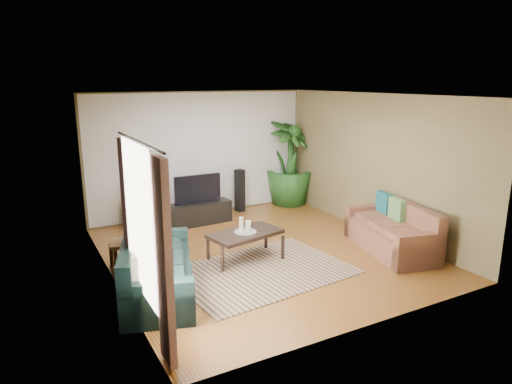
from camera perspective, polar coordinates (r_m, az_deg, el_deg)
floor at (r=8.05m, az=0.68°, el=-7.57°), size 5.50×5.50×0.00m
ceiling at (r=7.49m, az=0.74°, el=12.00°), size 5.50×5.50×0.00m
wall_back at (r=10.11m, az=-6.92°, el=4.73°), size 5.00×0.00×5.00m
wall_front at (r=5.50m, az=14.81°, el=-3.51°), size 5.00×0.00×5.00m
wall_left at (r=6.83m, az=-17.93°, el=-0.33°), size 0.00×5.50×5.50m
wall_right at (r=9.12m, az=14.59°, el=3.37°), size 0.00×5.50×5.50m
backwall_panel at (r=10.10m, az=-6.90°, el=4.72°), size 4.90×0.00×4.90m
window_pane at (r=5.31m, az=-14.47°, el=-3.55°), size 0.00×1.80×1.80m
curtain_near at (r=4.73m, az=-11.41°, el=-8.84°), size 0.08×0.35×2.20m
curtain_far at (r=6.10m, az=-15.62°, el=-3.82°), size 0.08×0.35×2.20m
curtain_rod at (r=5.13m, az=-14.54°, el=6.15°), size 0.03×1.90×0.03m
sofa_left at (r=6.64m, az=-12.12°, el=-8.78°), size 1.51×2.31×0.85m
sofa_right at (r=8.34m, az=16.50°, el=-4.29°), size 1.27×2.04×0.85m
area_rug at (r=7.30m, az=0.71°, el=-9.86°), size 2.86×2.16×0.01m
coffee_table at (r=7.67m, az=-1.32°, el=-6.75°), size 1.30×0.88×0.49m
candle_tray at (r=7.59m, az=-1.33°, el=-4.97°), size 0.37×0.37×0.02m
candle_tall at (r=7.55m, az=-1.85°, el=-4.06°), size 0.08×0.08×0.24m
candle_mid at (r=7.54m, az=-0.93°, el=-4.29°), size 0.08×0.08×0.18m
candle_short at (r=7.64m, az=-1.07°, el=-4.17°), size 0.08×0.08×0.15m
tv_stand at (r=9.59m, az=-7.17°, el=-2.67°), size 1.38×0.47×0.45m
television at (r=9.48m, az=-7.31°, el=0.40°), size 1.00×0.05×0.59m
speaker_left at (r=9.24m, az=-13.67°, el=-1.63°), size 0.20×0.22×1.07m
speaker_right at (r=10.39m, az=-2.04°, el=0.19°), size 0.20×0.22×0.97m
potted_plant at (r=10.92m, az=4.22°, el=3.71°), size 1.39×1.39×2.04m
plant_pot at (r=11.11m, az=4.14°, el=-0.72°), size 0.38×0.38×0.29m
pedestal at (r=9.67m, az=-15.15°, el=-3.18°), size 0.39×0.39×0.37m
vase at (r=9.58m, az=-15.28°, el=-1.16°), size 0.34×0.34×0.47m
side_table at (r=7.60m, az=-16.03°, el=-7.60°), size 0.52×0.52×0.47m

